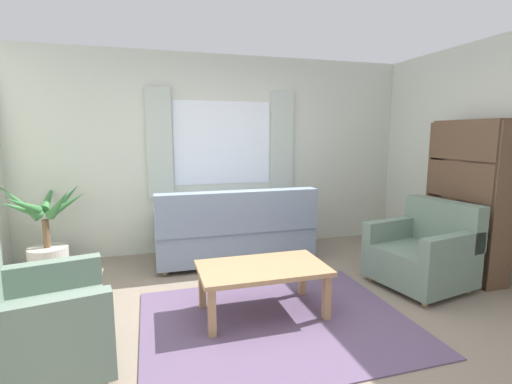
{
  "coord_description": "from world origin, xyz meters",
  "views": [
    {
      "loc": [
        -0.99,
        -2.76,
        1.57
      ],
      "look_at": [
        0.03,
        0.7,
        1.01
      ],
      "focal_mm": 26.12,
      "sensor_mm": 36.0,
      "label": 1
    }
  ],
  "objects_px": {
    "armchair_right": "(424,252)",
    "potted_plant": "(46,236)",
    "bookshelf": "(468,197)",
    "coffee_table": "(262,272)",
    "armchair_left": "(31,323)",
    "couch": "(234,232)"
  },
  "relations": [
    {
      "from": "armchair_right",
      "to": "bookshelf",
      "type": "relative_size",
      "value": 0.57
    },
    {
      "from": "couch",
      "to": "armchair_right",
      "type": "distance_m",
      "value": 2.15
    },
    {
      "from": "potted_plant",
      "to": "bookshelf",
      "type": "bearing_deg",
      "value": -17.04
    },
    {
      "from": "couch",
      "to": "armchair_left",
      "type": "height_order",
      "value": "couch"
    },
    {
      "from": "armchair_left",
      "to": "potted_plant",
      "type": "xyz_separation_m",
      "value": [
        -0.36,
        1.98,
        0.08
      ]
    },
    {
      "from": "coffee_table",
      "to": "armchair_left",
      "type": "bearing_deg",
      "value": -167.78
    },
    {
      "from": "armchair_left",
      "to": "armchair_right",
      "type": "relative_size",
      "value": 1.01
    },
    {
      "from": "armchair_left",
      "to": "armchair_right",
      "type": "distance_m",
      "value": 3.52
    },
    {
      "from": "armchair_left",
      "to": "potted_plant",
      "type": "relative_size",
      "value": 0.76
    },
    {
      "from": "armchair_right",
      "to": "potted_plant",
      "type": "xyz_separation_m",
      "value": [
        -3.84,
        1.48,
        0.08
      ]
    },
    {
      "from": "armchair_right",
      "to": "potted_plant",
      "type": "bearing_deg",
      "value": -121.92
    },
    {
      "from": "armchair_right",
      "to": "coffee_table",
      "type": "distance_m",
      "value": 1.8
    },
    {
      "from": "couch",
      "to": "bookshelf",
      "type": "distance_m",
      "value": 2.67
    },
    {
      "from": "bookshelf",
      "to": "armchair_right",
      "type": "bearing_deg",
      "value": 100.25
    },
    {
      "from": "armchair_right",
      "to": "coffee_table",
      "type": "bearing_deg",
      "value": -96.71
    },
    {
      "from": "bookshelf",
      "to": "coffee_table",
      "type": "bearing_deg",
      "value": 95.73
    },
    {
      "from": "couch",
      "to": "coffee_table",
      "type": "relative_size",
      "value": 1.73
    },
    {
      "from": "couch",
      "to": "armchair_right",
      "type": "bearing_deg",
      "value": 143.22
    },
    {
      "from": "potted_plant",
      "to": "bookshelf",
      "type": "height_order",
      "value": "bookshelf"
    },
    {
      "from": "armchair_left",
      "to": "bookshelf",
      "type": "height_order",
      "value": "bookshelf"
    },
    {
      "from": "armchair_left",
      "to": "potted_plant",
      "type": "distance_m",
      "value": 2.01
    },
    {
      "from": "coffee_table",
      "to": "bookshelf",
      "type": "height_order",
      "value": "bookshelf"
    }
  ]
}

